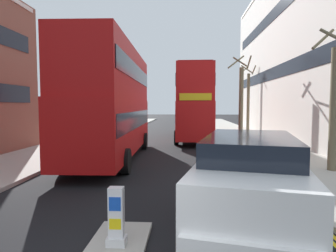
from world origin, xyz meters
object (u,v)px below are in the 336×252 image
(keep_left_bollard, at_px, (116,219))
(double_decker_bus_oncoming, at_px, (194,102))
(taxi_minivan, at_px, (249,189))
(double_decker_bus_away, at_px, (113,100))

(keep_left_bollard, height_order, double_decker_bus_oncoming, double_decker_bus_oncoming)
(taxi_minivan, bearing_deg, double_decker_bus_away, 119.31)
(keep_left_bollard, xyz_separation_m, double_decker_bus_oncoming, (1.97, 18.30, 2.42))
(keep_left_bollard, bearing_deg, double_decker_bus_away, 104.36)
(double_decker_bus_oncoming, xyz_separation_m, taxi_minivan, (0.61, -17.77, -1.96))
(double_decker_bus_away, bearing_deg, double_decker_bus_oncoming, 63.79)
(keep_left_bollard, distance_m, double_decker_bus_oncoming, 18.56)
(double_decker_bus_oncoming, height_order, taxi_minivan, double_decker_bus_oncoming)
(double_decker_bus_oncoming, bearing_deg, keep_left_bollard, -96.15)
(keep_left_bollard, bearing_deg, double_decker_bus_oncoming, 83.85)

